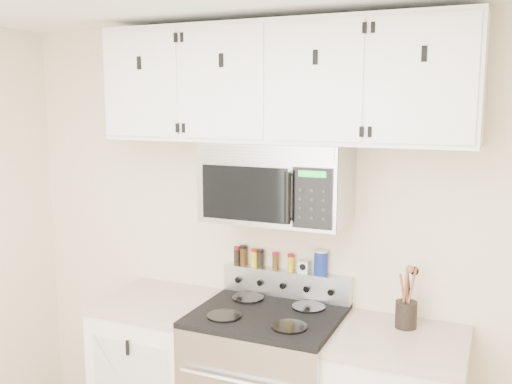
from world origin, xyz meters
TOP-DOWN VIEW (x-y plane):
  - back_wall at (0.00, 1.75)m, footprint 3.50×0.01m
  - base_cabinet_left at (-0.69, 1.45)m, footprint 0.64×0.62m
  - microwave at (0.00, 1.55)m, footprint 0.76×0.44m
  - upper_cabinets at (-0.00, 1.58)m, footprint 2.00×0.35m
  - utensil_crock at (0.69, 1.58)m, footprint 0.11×0.11m
  - kitchen_timer at (0.11, 1.71)m, footprint 0.06×0.05m
  - salt_canister at (0.20, 1.71)m, footprint 0.08×0.08m
  - spice_jar_0 at (-0.31, 1.71)m, footprint 0.04×0.04m
  - spice_jar_1 at (-0.27, 1.71)m, footprint 0.04×0.04m
  - spice_jar_2 at (-0.20, 1.71)m, footprint 0.04×0.04m
  - spice_jar_3 at (-0.16, 1.71)m, footprint 0.04×0.04m
  - spice_jar_4 at (-0.07, 1.71)m, footprint 0.04×0.04m
  - spice_jar_5 at (0.03, 1.71)m, footprint 0.04×0.04m
  - spice_jar_6 at (0.19, 1.71)m, footprint 0.04×0.04m

SIDE VIEW (x-z plane):
  - base_cabinet_left at x=-0.69m, z-range 0.00..0.92m
  - utensil_crock at x=0.69m, z-range 0.84..1.16m
  - kitchen_timer at x=0.11m, z-range 1.10..1.17m
  - spice_jar_4 at x=-0.07m, z-range 1.10..1.20m
  - spice_jar_5 at x=0.03m, z-range 1.10..1.20m
  - spice_jar_6 at x=0.19m, z-range 1.10..1.20m
  - spice_jar_2 at x=-0.20m, z-range 1.10..1.21m
  - spice_jar_3 at x=-0.16m, z-range 1.10..1.21m
  - spice_jar_0 at x=-0.31m, z-range 1.10..1.21m
  - spice_jar_1 at x=-0.27m, z-range 1.10..1.22m
  - salt_canister at x=0.20m, z-range 1.10..1.24m
  - back_wall at x=0.00m, z-range 0.00..2.50m
  - microwave at x=0.00m, z-range 1.42..1.84m
  - upper_cabinets at x=0.00m, z-range 1.84..2.46m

